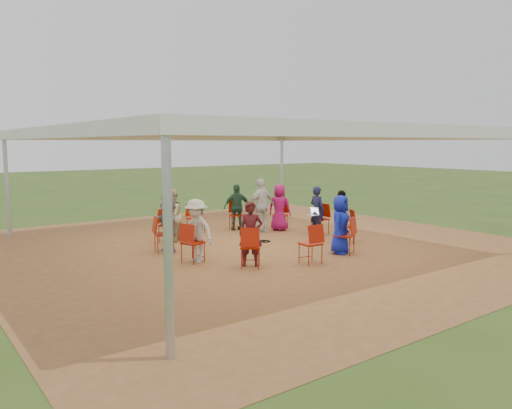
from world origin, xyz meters
TOP-DOWN VIEW (x-y plane):
  - ground at (0.00, 0.00)m, footprint 80.00×80.00m
  - dirt_patch at (0.00, 0.00)m, footprint 13.00×13.00m
  - tent at (0.00, 0.00)m, footprint 10.33×10.33m
  - chair_0 at (2.42, 0.09)m, footprint 0.46×0.44m
  - chair_1 at (1.99, 1.38)m, footprint 0.60×0.60m
  - chair_2 at (0.93, 2.24)m, footprint 0.56×0.57m
  - chair_3 at (-0.43, 2.39)m, footprint 0.49×0.51m
  - chair_4 at (-1.65, 1.77)m, footprint 0.61×0.61m
  - chair_5 at (-2.35, 0.60)m, footprint 0.53×0.52m
  - chair_6 at (-2.30, -0.77)m, footprint 0.55×0.54m
  - chair_7 at (-1.52, -1.89)m, footprint 0.60×0.61m
  - chair_8 at (-0.26, -2.41)m, footprint 0.46×0.48m
  - chair_9 at (1.09, -2.17)m, footprint 0.57×0.58m
  - chair_10 at (2.09, -1.24)m, footprint 0.59×0.59m
  - person_seated_0 at (2.30, 0.08)m, footprint 0.36×0.53m
  - person_seated_1 at (1.89, 1.32)m, footprint 0.71×0.79m
  - person_seated_2 at (0.88, 2.13)m, footprint 0.93×0.71m
  - person_seated_3 at (-1.57, 1.69)m, footprint 0.78×0.76m
  - person_seated_4 at (-2.23, 0.57)m, footprint 0.80×1.40m
  - person_seated_5 at (-2.19, -0.73)m, footprint 0.72×1.01m
  - person_seated_6 at (-1.44, -1.80)m, footprint 0.62×0.59m
  - person_seated_7 at (1.03, -2.06)m, footprint 0.79×0.66m
  - person_seated_8 at (1.98, -1.17)m, footprint 0.79×0.93m
  - standing_person at (1.23, 1.36)m, footprint 0.97×0.53m
  - cable_coil at (0.44, 0.16)m, footprint 0.31×0.31m
  - laptop at (2.14, 0.08)m, footprint 0.28×0.35m

SIDE VIEW (x-z plane):
  - ground at x=0.00m, z-range 0.00..0.00m
  - dirt_patch at x=0.00m, z-range 0.01..0.01m
  - cable_coil at x=0.44m, z-range 0.01..0.03m
  - chair_0 at x=2.42m, z-range 0.00..0.90m
  - chair_1 at x=1.99m, z-range 0.00..0.90m
  - chair_2 at x=0.93m, z-range 0.00..0.90m
  - chair_3 at x=-0.43m, z-range 0.00..0.90m
  - chair_4 at x=-1.65m, z-range 0.00..0.90m
  - chair_5 at x=-2.35m, z-range 0.00..0.90m
  - chair_6 at x=-2.30m, z-range 0.00..0.90m
  - chair_7 at x=-1.52m, z-range 0.00..0.90m
  - chair_8 at x=-0.26m, z-range 0.00..0.90m
  - chair_9 at x=1.09m, z-range 0.00..0.90m
  - chair_10 at x=2.09m, z-range 0.00..0.90m
  - laptop at x=2.14m, z-range 0.55..0.79m
  - person_seated_0 at x=2.30m, z-range 0.01..1.43m
  - person_seated_1 at x=1.89m, z-range 0.01..1.43m
  - person_seated_2 at x=0.88m, z-range 0.01..1.43m
  - person_seated_3 at x=-1.57m, z-range 0.01..1.43m
  - person_seated_4 at x=-2.23m, z-range 0.01..1.43m
  - person_seated_5 at x=-2.19m, z-range 0.01..1.43m
  - person_seated_6 at x=-1.44m, z-range 0.01..1.43m
  - person_seated_7 at x=1.03m, z-range 0.01..1.43m
  - person_seated_8 at x=1.98m, z-range 0.01..1.43m
  - standing_person at x=1.23m, z-range 0.01..1.63m
  - tent at x=0.00m, z-range 0.87..3.87m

